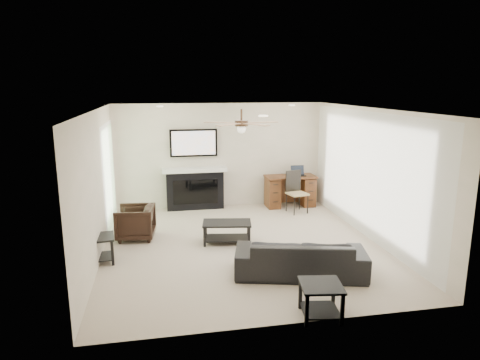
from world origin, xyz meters
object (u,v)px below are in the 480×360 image
(armchair, at_px, (135,222))
(fireplace_unit, at_px, (195,170))
(desk, at_px, (290,191))
(sofa, at_px, (300,257))
(coffee_table, at_px, (227,232))

(armchair, bearing_deg, fireplace_unit, 150.90)
(armchair, height_order, desk, desk)
(fireplace_unit, distance_m, desk, 2.38)
(sofa, relative_size, coffee_table, 2.24)
(fireplace_unit, bearing_deg, sofa, -72.13)
(sofa, xyz_separation_m, coffee_table, (-0.90, 1.60, -0.09))
(desk, bearing_deg, armchair, -155.65)
(sofa, bearing_deg, coffee_table, -46.49)
(sofa, xyz_separation_m, fireplace_unit, (-1.29, 3.99, 0.66))
(sofa, distance_m, armchair, 3.37)
(armchair, relative_size, coffee_table, 0.79)
(sofa, height_order, desk, desk)
(armchair, xyz_separation_m, fireplace_unit, (1.31, 1.84, 0.63))
(coffee_table, relative_size, fireplace_unit, 0.47)
(coffee_table, height_order, desk, desk)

